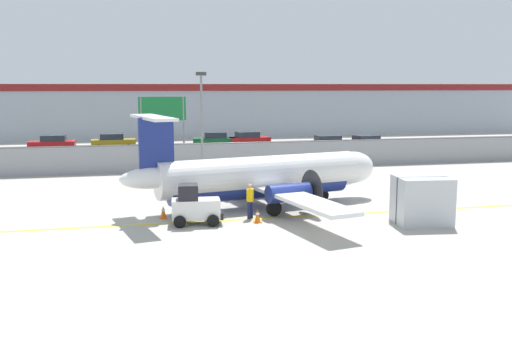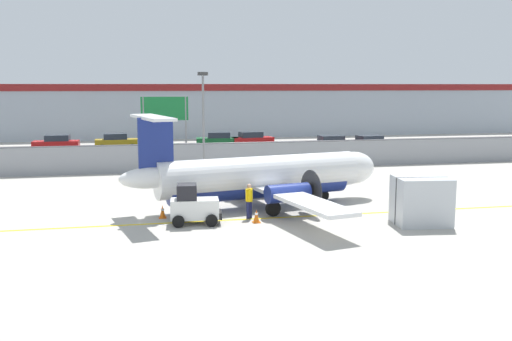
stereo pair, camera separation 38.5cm
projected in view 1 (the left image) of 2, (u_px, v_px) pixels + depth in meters
name	position (u px, v px, depth m)	size (l,w,h in m)	color
ground_plane	(296.00, 217.00, 27.88)	(140.00, 140.00, 0.01)	#ADA89E
perimeter_fence	(236.00, 155.00, 43.16)	(98.00, 0.10, 2.10)	gray
parking_lot_strip	(214.00, 152.00, 54.41)	(98.00, 17.00, 0.12)	#38383A
background_building	(192.00, 110.00, 71.77)	(91.00, 8.10, 6.50)	#A8B2BC
commuter_airplane	(265.00, 177.00, 30.00)	(14.40, 15.97, 4.92)	white
baggage_tug	(195.00, 206.00, 26.24)	(2.42, 1.55, 1.88)	silver
ground_crew_worker	(250.00, 199.00, 27.34)	(0.48, 0.48, 1.70)	#191E4C
cargo_container	(422.00, 200.00, 26.34)	(2.63, 2.28, 2.20)	#B7BCC1
traffic_cone_near_left	(323.00, 209.00, 28.24)	(0.36, 0.36, 0.64)	orange
traffic_cone_near_right	(163.00, 212.00, 27.50)	(0.36, 0.36, 0.64)	orange
traffic_cone_far_left	(258.00, 216.00, 26.64)	(0.36, 0.36, 0.64)	orange
parked_car_0	(53.00, 144.00, 53.86)	(4.22, 2.04, 1.58)	red
parked_car_1	(113.00, 142.00, 55.62)	(4.27, 2.15, 1.58)	#B28C19
parked_car_2	(154.00, 148.00, 50.33)	(4.25, 2.10, 1.58)	#19662D
parked_car_3	(215.00, 140.00, 57.20)	(4.38, 2.41, 1.58)	#19662D
parked_car_4	(248.00, 140.00, 57.83)	(4.38, 2.42, 1.58)	red
parked_car_5	(329.00, 144.00, 53.60)	(4.29, 2.19, 1.58)	slate
parked_car_6	(365.00, 144.00, 53.72)	(4.39, 2.45, 1.58)	red
apron_light_pole	(202.00, 115.00, 39.51)	(0.70, 0.30, 7.27)	slate
highway_sign	(162.00, 115.00, 43.50)	(3.60, 0.14, 5.50)	slate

